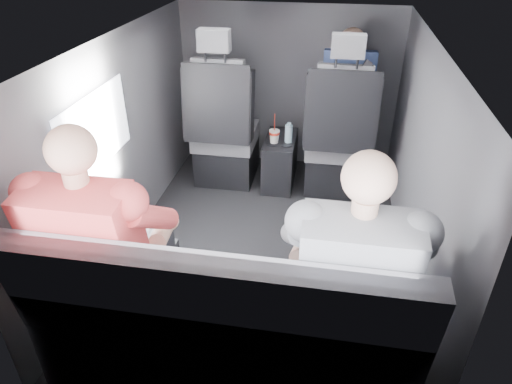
% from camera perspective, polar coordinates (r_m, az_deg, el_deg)
% --- Properties ---
extents(floor, '(2.60, 2.60, 0.00)m').
position_cam_1_polar(floor, '(3.10, 0.83, -6.74)').
color(floor, black).
rests_on(floor, ground).
extents(ceiling, '(2.60, 2.60, 0.00)m').
position_cam_1_polar(ceiling, '(2.52, 1.08, 18.38)').
color(ceiling, '#B2B2AD').
rests_on(ceiling, panel_back).
extents(panel_left, '(0.02, 2.60, 1.35)m').
position_cam_1_polar(panel_left, '(3.00, -16.37, 5.61)').
color(panel_left, '#56565B').
rests_on(panel_left, floor).
extents(panel_right, '(0.02, 2.60, 1.35)m').
position_cam_1_polar(panel_right, '(2.77, 19.70, 2.80)').
color(panel_right, '#56565B').
rests_on(panel_right, floor).
extents(panel_front, '(1.80, 0.02, 1.35)m').
position_cam_1_polar(panel_front, '(3.94, 3.99, 12.81)').
color(panel_front, '#56565B').
rests_on(panel_front, floor).
extents(panel_back, '(1.80, 0.02, 1.35)m').
position_cam_1_polar(panel_back, '(1.71, -6.20, -15.13)').
color(panel_back, '#56565B').
rests_on(panel_back, floor).
extents(side_window, '(0.02, 0.75, 0.42)m').
position_cam_1_polar(side_window, '(2.66, -19.30, 7.17)').
color(side_window, white).
rests_on(side_window, panel_left).
extents(seatbelt, '(0.35, 0.11, 0.59)m').
position_cam_1_polar(seatbelt, '(3.29, 10.77, 10.91)').
color(seatbelt, black).
rests_on(seatbelt, front_seat_right).
extents(front_seat_left, '(0.52, 0.58, 1.26)m').
position_cam_1_polar(front_seat_left, '(3.69, -3.99, 6.93)').
color(front_seat_left, black).
rests_on(front_seat_left, floor).
extents(front_seat_right, '(0.52, 0.58, 1.26)m').
position_cam_1_polar(front_seat_right, '(3.59, 10.18, 5.84)').
color(front_seat_right, black).
rests_on(front_seat_right, floor).
extents(center_console, '(0.24, 0.48, 0.41)m').
position_cam_1_polar(center_console, '(3.74, 3.01, 3.90)').
color(center_console, black).
rests_on(center_console, floor).
extents(rear_bench, '(1.60, 0.57, 0.92)m').
position_cam_1_polar(rear_bench, '(2.13, -3.87, -17.46)').
color(rear_bench, '#5B5B60').
rests_on(rear_bench, floor).
extents(soda_cup, '(0.08, 0.08, 0.24)m').
position_cam_1_polar(soda_cup, '(3.54, 2.30, 6.98)').
color(soda_cup, white).
rests_on(soda_cup, center_console).
extents(water_bottle, '(0.06, 0.06, 0.17)m').
position_cam_1_polar(water_bottle, '(3.55, 4.11, 7.27)').
color(water_bottle, '#A4CBDF').
rests_on(water_bottle, center_console).
extents(laptop_white, '(0.37, 0.34, 0.27)m').
position_cam_1_polar(laptop_white, '(2.26, -17.38, -4.56)').
color(laptop_white, silver).
rests_on(laptop_white, passenger_rear_left).
extents(laptop_black, '(0.38, 0.35, 0.25)m').
position_cam_1_polar(laptop_black, '(2.08, 11.19, -7.08)').
color(laptop_black, black).
rests_on(laptop_black, passenger_rear_right).
extents(passenger_rear_left, '(0.54, 0.65, 1.28)m').
position_cam_1_polar(passenger_rear_left, '(2.13, -18.01, -6.78)').
color(passenger_rear_left, '#2E2F33').
rests_on(passenger_rear_left, rear_bench).
extents(passenger_rear_right, '(0.53, 0.64, 1.26)m').
position_cam_1_polar(passenger_rear_right, '(1.93, 11.86, -10.45)').
color(passenger_rear_right, navy).
rests_on(passenger_rear_right, rear_bench).
extents(passenger_front_right, '(0.39, 0.39, 0.79)m').
position_cam_1_polar(passenger_front_right, '(3.71, 11.29, 12.34)').
color(passenger_front_right, navy).
rests_on(passenger_front_right, front_seat_right).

